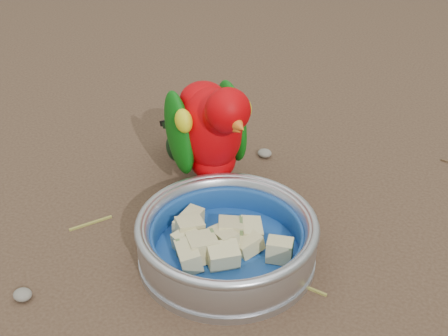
% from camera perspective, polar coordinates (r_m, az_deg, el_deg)
% --- Properties ---
extents(ground, '(60.00, 60.00, 0.00)m').
position_cam_1_polar(ground, '(0.74, 0.50, -13.01)').
color(ground, '#453022').
extents(food_bowl, '(0.22, 0.22, 0.02)m').
position_cam_1_polar(food_bowl, '(0.80, 0.26, -7.97)').
color(food_bowl, '#B2B2BA').
rests_on(food_bowl, ground).
extents(bowl_wall, '(0.22, 0.22, 0.04)m').
position_cam_1_polar(bowl_wall, '(0.78, 0.27, -6.28)').
color(bowl_wall, '#B2B2BA').
rests_on(bowl_wall, food_bowl).
extents(fruit_wedges, '(0.13, 0.13, 0.03)m').
position_cam_1_polar(fruit_wedges, '(0.78, 0.27, -6.68)').
color(fruit_wedges, '#C6B980').
rests_on(fruit_wedges, food_bowl).
extents(lory_parrot, '(0.24, 0.23, 0.19)m').
position_cam_1_polar(lory_parrot, '(0.87, -1.27, 2.67)').
color(lory_parrot, '#B30004').
rests_on(lory_parrot, ground).
extents(ground_debris, '(0.90, 0.80, 0.01)m').
position_cam_1_polar(ground_debris, '(0.74, 0.47, -12.37)').
color(ground_debris, olive).
rests_on(ground_debris, ground).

